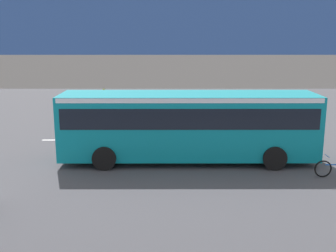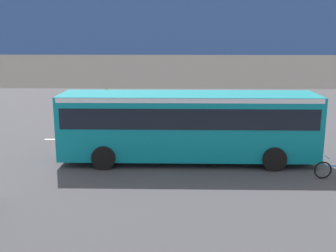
% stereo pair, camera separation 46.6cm
% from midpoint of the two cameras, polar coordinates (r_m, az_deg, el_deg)
% --- Properties ---
extents(ground, '(80.00, 80.00, 0.00)m').
position_cam_midpoint_polar(ground, '(20.17, 0.73, -3.91)').
color(ground, '#424247').
extents(city_bus, '(11.54, 2.85, 3.15)m').
position_cam_midpoint_polar(city_bus, '(18.62, 3.53, 0.65)').
color(city_bus, '#0C8493').
rests_on(city_bus, ground).
extents(bicycle_blue, '(1.77, 0.44, 0.96)m').
position_cam_midpoint_polar(bicycle_blue, '(18.13, 23.02, -5.64)').
color(bicycle_blue, black).
rests_on(bicycle_blue, ground).
extents(traffic_sign, '(0.08, 0.60, 2.80)m').
position_cam_midpoint_polar(traffic_sign, '(24.34, -7.97, 3.42)').
color(traffic_sign, slate).
rests_on(traffic_sign, ground).
extents(lane_dash_leftmost, '(2.00, 0.20, 0.01)m').
position_cam_midpoint_polar(lane_dash_leftmost, '(23.50, 15.60, -1.97)').
color(lane_dash_leftmost, silver).
rests_on(lane_dash_leftmost, ground).
extents(lane_dash_left, '(2.00, 0.20, 0.01)m').
position_cam_midpoint_polar(lane_dash_left, '(22.85, 5.83, -1.98)').
color(lane_dash_left, silver).
rests_on(lane_dash_left, ground).
extents(lane_dash_centre, '(2.00, 0.20, 0.01)m').
position_cam_midpoint_polar(lane_dash_centre, '(22.88, -4.21, -1.92)').
color(lane_dash_centre, silver).
rests_on(lane_dash_centre, ground).
extents(lane_dash_right, '(2.00, 0.20, 0.01)m').
position_cam_midpoint_polar(lane_dash_right, '(23.60, -13.93, -1.81)').
color(lane_dash_right, silver).
rests_on(lane_dash_right, ground).
extents(pedestrian_overpass, '(28.79, 2.60, 6.56)m').
position_cam_midpoint_polar(pedestrian_overpass, '(7.46, -0.13, 5.73)').
color(pedestrian_overpass, '#B2ADA5').
rests_on(pedestrian_overpass, ground).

